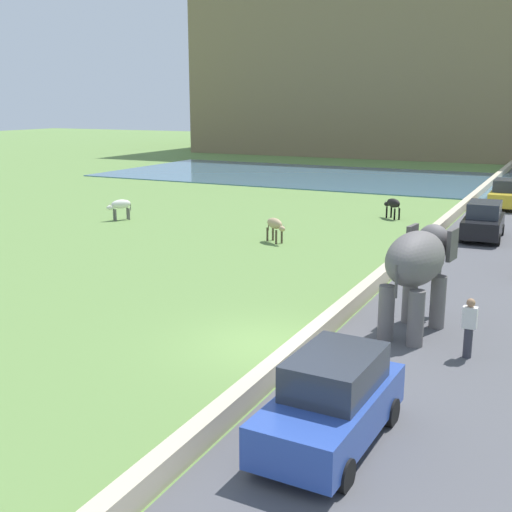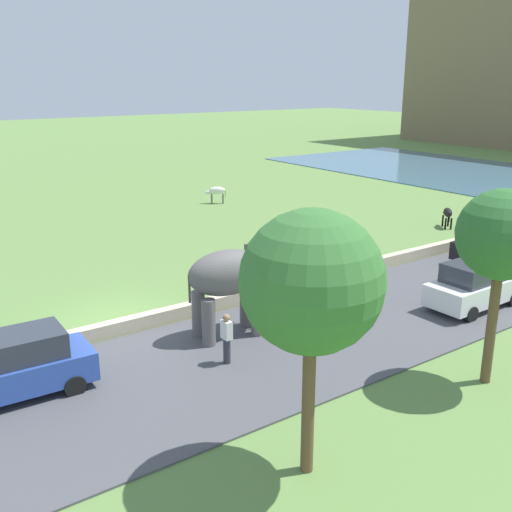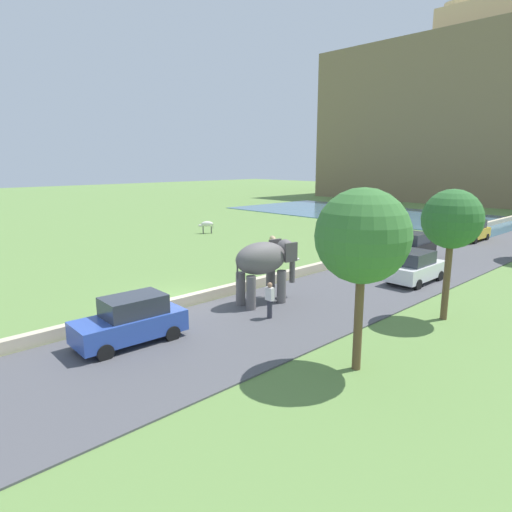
% 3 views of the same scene
% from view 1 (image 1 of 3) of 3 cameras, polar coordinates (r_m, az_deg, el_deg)
% --- Properties ---
extents(ground_plane, '(220.00, 220.00, 0.00)m').
position_cam_1_polar(ground_plane, '(17.93, 0.77, -7.71)').
color(ground_plane, '#608442').
extents(barrier_wall, '(0.40, 110.00, 0.52)m').
position_cam_1_polar(barrier_wall, '(34.21, 15.70, 2.45)').
color(barrier_wall, beige).
rests_on(barrier_wall, ground).
extents(lake, '(36.00, 18.00, 0.08)m').
position_cam_1_polar(lake, '(58.41, 4.79, 7.03)').
color(lake, '#426B84').
rests_on(lake, ground).
extents(hill_distant, '(64.00, 28.00, 26.00)m').
position_cam_1_polar(hill_distant, '(88.03, 18.31, 17.00)').
color(hill_distant, '#7F6B4C').
rests_on(hill_distant, ground).
extents(elephant, '(1.75, 3.55, 2.99)m').
position_cam_1_polar(elephant, '(18.70, 13.98, -0.68)').
color(elephant, '#605B5B').
rests_on(elephant, ground).
extents(person_beside_elephant, '(0.36, 0.22, 1.63)m').
position_cam_1_polar(person_beside_elephant, '(17.46, 18.13, -5.94)').
color(person_beside_elephant, '#33333D').
rests_on(person_beside_elephant, ground).
extents(car_black, '(1.92, 4.06, 1.80)m').
position_cam_1_polar(car_black, '(32.86, 19.26, 2.90)').
color(car_black, black).
rests_on(car_black, ground).
extents(car_blue, '(1.93, 4.07, 1.80)m').
position_cam_1_polar(car_blue, '(12.77, 6.66, -12.49)').
color(car_blue, '#2D4CA8').
rests_on(car_blue, ground).
extents(car_yellow, '(1.82, 4.01, 1.80)m').
position_cam_1_polar(car_yellow, '(42.92, 21.02, 5.06)').
color(car_yellow, gold).
rests_on(car_yellow, ground).
extents(cow_white, '(1.06, 1.33, 1.15)m').
position_cam_1_polar(cow_white, '(37.00, -11.80, 4.37)').
color(cow_white, silver).
rests_on(cow_white, ground).
extents(cow_tan, '(1.34, 1.04, 1.15)m').
position_cam_1_polar(cow_tan, '(30.42, 1.69, 2.74)').
color(cow_tan, tan).
rests_on(cow_tan, ground).
extents(cow_black, '(1.27, 1.16, 1.15)m').
position_cam_1_polar(cow_black, '(37.46, 11.87, 4.47)').
color(cow_black, black).
rests_on(cow_black, ground).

